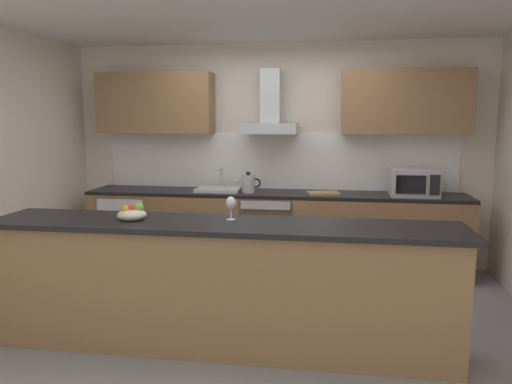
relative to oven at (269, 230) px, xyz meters
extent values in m
cube|color=gray|center=(0.05, -1.36, -0.47)|extent=(5.88, 4.41, 0.02)
cube|color=white|center=(0.05, -1.36, 2.15)|extent=(5.88, 4.41, 0.02)
cube|color=silver|center=(0.05, 0.41, 0.84)|extent=(5.88, 0.12, 2.60)
cube|color=white|center=(0.05, 0.33, 0.77)|extent=(4.15, 0.02, 0.66)
cube|color=olive|center=(0.05, 0.03, -0.03)|extent=(4.30, 0.60, 0.86)
cube|color=black|center=(0.05, 0.03, 0.42)|extent=(4.30, 0.60, 0.04)
cube|color=olive|center=(-0.09, -2.02, 0.01)|extent=(3.42, 0.52, 0.93)
cube|color=black|center=(-0.09, -2.02, 0.49)|extent=(3.52, 0.64, 0.04)
cube|color=olive|center=(-1.38, 0.18, 1.45)|extent=(1.38, 0.32, 0.70)
cube|color=olive|center=(1.49, 0.18, 1.45)|extent=(1.38, 0.32, 0.70)
cube|color=slate|center=(0.00, 0.01, 0.00)|extent=(0.60, 0.56, 0.80)
cube|color=black|center=(0.00, -0.29, -0.06)|extent=(0.50, 0.02, 0.48)
cube|color=#B7BABC|center=(0.00, -0.29, 0.34)|extent=(0.54, 0.02, 0.09)
cylinder|color=#B7BABC|center=(0.00, -0.32, 0.18)|extent=(0.49, 0.02, 0.02)
cube|color=white|center=(-1.67, 0.01, -0.04)|extent=(0.58, 0.56, 0.85)
cube|color=silver|center=(-1.67, -0.28, -0.04)|extent=(0.55, 0.02, 0.80)
cylinder|color=#B7BABC|center=(-1.45, -0.30, 0.01)|extent=(0.02, 0.02, 0.38)
cube|color=#B7BABC|center=(1.58, -0.02, 0.59)|extent=(0.50, 0.36, 0.30)
cube|color=black|center=(1.52, -0.21, 0.59)|extent=(0.30, 0.02, 0.19)
cube|color=black|center=(1.76, -0.21, 0.59)|extent=(0.10, 0.01, 0.21)
cube|color=silver|center=(-0.58, 0.01, 0.46)|extent=(0.50, 0.40, 0.04)
cylinder|color=#B7BABC|center=(-0.58, 0.13, 0.57)|extent=(0.03, 0.03, 0.26)
cylinder|color=#B7BABC|center=(-0.58, 0.05, 0.69)|extent=(0.03, 0.16, 0.03)
cylinder|color=#B7BABC|center=(-0.23, -0.03, 0.54)|extent=(0.15, 0.15, 0.20)
sphere|color=black|center=(-0.23, -0.03, 0.65)|extent=(0.06, 0.06, 0.06)
cone|color=#B7BABC|center=(-0.33, -0.03, 0.58)|extent=(0.09, 0.04, 0.07)
torus|color=black|center=(-0.14, -0.03, 0.55)|extent=(0.11, 0.02, 0.11)
cube|color=#B7BABC|center=(0.00, 0.11, 1.16)|extent=(0.62, 0.45, 0.12)
cube|color=#B7BABC|center=(0.00, 0.16, 1.52)|extent=(0.22, 0.22, 0.60)
cylinder|color=silver|center=(-0.03, -1.91, 0.51)|extent=(0.07, 0.07, 0.01)
cylinder|color=silver|center=(-0.03, -1.91, 0.56)|extent=(0.01, 0.01, 0.09)
ellipsoid|color=silver|center=(-0.03, -1.91, 0.64)|extent=(0.08, 0.08, 0.10)
ellipsoid|color=beige|center=(-0.78, -2.01, 0.55)|extent=(0.22, 0.22, 0.09)
sphere|color=orange|center=(-0.82, -2.03, 0.59)|extent=(0.06, 0.06, 0.06)
sphere|color=#66B233|center=(-0.73, -1.98, 0.60)|extent=(0.08, 0.08, 0.08)
sphere|color=red|center=(-0.78, -2.01, 0.59)|extent=(0.07, 0.07, 0.07)
cube|color=tan|center=(0.61, -0.02, 0.45)|extent=(0.38, 0.29, 0.02)
camera|label=1|loc=(0.72, -5.47, 1.26)|focal=34.46mm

